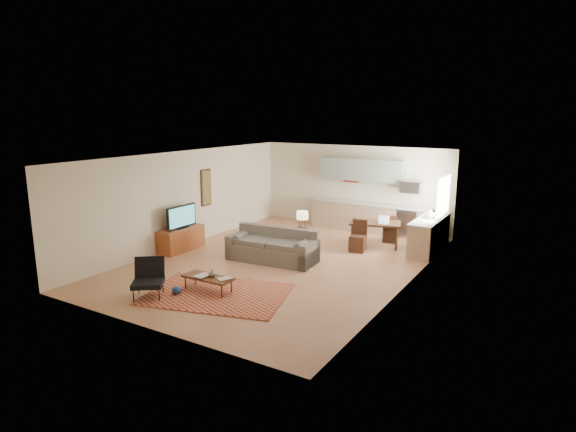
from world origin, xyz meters
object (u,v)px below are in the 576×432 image
Objects in this scene: coffee_table at (208,284)px; dining_table at (375,234)px; sofa at (272,245)px; armchair at (148,279)px; tv_credenza at (181,239)px; console_table at (302,240)px.

dining_table is at bearing 71.16° from coffee_table.
armchair is at bearing -108.59° from sofa.
armchair is 0.58× the size of tv_credenza.
armchair reaches higher than tv_credenza.
coffee_table is 1.25m from armchair.
dining_table is at bearing 30.04° from armchair.
sofa reaches higher than coffee_table.
armchair is at bearing -91.50° from console_table.
coffee_table is at bearing -126.19° from dining_table.
dining_table reaches higher than tv_credenza.
console_table is at bearing 39.80° from armchair.
sofa is 3.52m from armchair.
coffee_table is 0.81× the size of dining_table.
sofa is at bearing 9.89° from tv_credenza.
sofa is 2.74m from tv_credenza.
coffee_table is 1.77× the size of console_table.
armchair is at bearing -130.48° from dining_table.
dining_table is (4.46, 3.12, 0.04)m from tv_credenza.
tv_credenza is (-2.70, 2.05, 0.15)m from coffee_table.
armchair reaches higher than coffee_table.
armchair is at bearing -132.62° from coffee_table.
sofa is 3.18m from dining_table.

